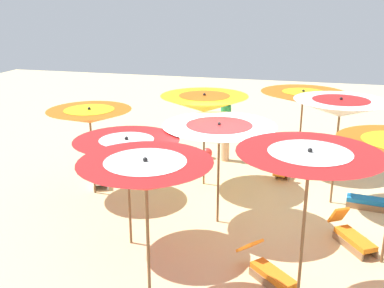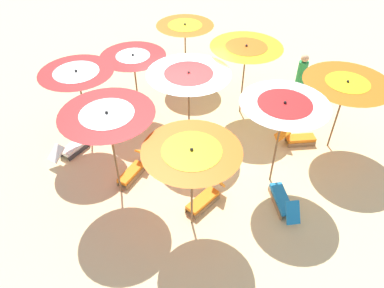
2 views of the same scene
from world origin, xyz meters
TOP-DOWN VIEW (x-y plane):
  - ground at (0.00, 0.00)m, footprint 35.97×35.97m
  - beach_umbrella_1 at (-1.57, 2.01)m, footprint 2.04×2.04m
  - beach_umbrella_2 at (-3.79, 1.18)m, footprint 2.28×2.28m
  - beach_umbrella_3 at (2.31, 1.40)m, footprint 2.10×2.10m
  - beach_umbrella_4 at (0.04, -0.35)m, footprint 2.29×2.29m
  - beach_umbrella_5 at (-1.90, -1.11)m, footprint 2.14×2.14m
  - beach_umbrella_6 at (2.91, -0.84)m, footprint 1.95×1.95m
  - beach_umbrella_7 at (1.33, -1.80)m, footprint 1.93×1.93m
  - beach_umbrella_8 at (-0.68, -3.57)m, footprint 1.96×1.96m
  - lounger_0 at (-1.46, 2.97)m, footprint 0.49×1.36m
  - lounger_1 at (1.90, 0.90)m, footprint 1.11×1.14m
  - lounger_3 at (-2.94, 0.86)m, footprint 1.24×0.52m
  - lounger_4 at (0.34, 2.35)m, footprint 1.16×0.90m
  - lounger_5 at (-1.29, -3.70)m, footprint 1.25×0.84m
  - beachgoer_0 at (-3.79, -0.92)m, footprint 0.30×0.30m
  - beach_ball at (-3.84, -1.47)m, footprint 0.32×0.32m

SIDE VIEW (x-z plane):
  - ground at x=0.00m, z-range -0.04..0.00m
  - beach_ball at x=-3.84m, z-range 0.00..0.32m
  - lounger_4 at x=0.34m, z-range -0.11..0.51m
  - lounger_3 at x=-2.94m, z-range -0.08..0.48m
  - lounger_1 at x=1.90m, z-range -0.09..0.50m
  - lounger_0 at x=-1.46m, z-range -0.14..0.56m
  - lounger_5 at x=-1.29m, z-range -0.10..0.53m
  - beachgoer_0 at x=-3.79m, z-range 0.06..1.95m
  - beach_umbrella_7 at x=1.33m, z-range 0.84..3.01m
  - beach_umbrella_8 at x=-0.68m, z-range 0.86..3.01m
  - beach_umbrella_4 at x=0.04m, z-range 0.85..3.06m
  - beach_umbrella_2 at x=-3.79m, z-range 0.89..3.11m
  - beach_umbrella_5 at x=-1.90m, z-range 0.93..3.30m
  - beach_umbrella_6 at x=2.91m, z-range 0.93..3.33m
  - beach_umbrella_1 at x=-1.57m, z-range 1.01..3.52m
  - beach_umbrella_3 at x=2.31m, z-range 1.00..3.54m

